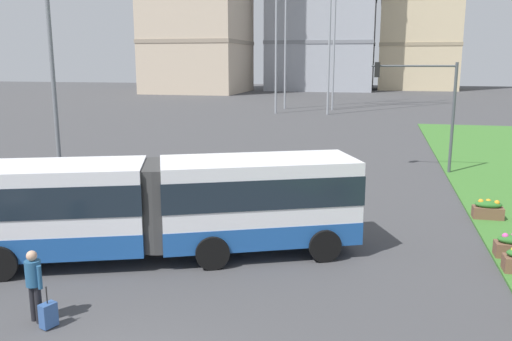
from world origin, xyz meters
The scene contains 7 objects.
articulated_bus centered at (-1.72, 7.03, 1.65)m, with size 11.83×6.76×3.00m.
pedestrian_crossing centered at (-3.07, 2.36, 1.00)m, with size 0.55×0.36×1.74m.
rolling_suitcase centered at (-2.62, 2.16, 0.31)m, with size 0.35×0.42×0.97m.
flower_planter_4 centered at (8.70, 13.34, 0.43)m, with size 1.10×0.56×0.74m.
traffic_light_far_right centered at (6.83, 22.00, 4.11)m, with size 4.41×0.28×5.91m.
streetlight_left centered at (-8.50, 11.75, 5.22)m, with size 0.70×0.28×9.54m.
apartment_tower_centre centered at (11.80, 112.53, 17.91)m, with size 16.09×15.48×35.78m.
Camera 1 is at (4.50, -7.54, 5.97)m, focal length 37.04 mm.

